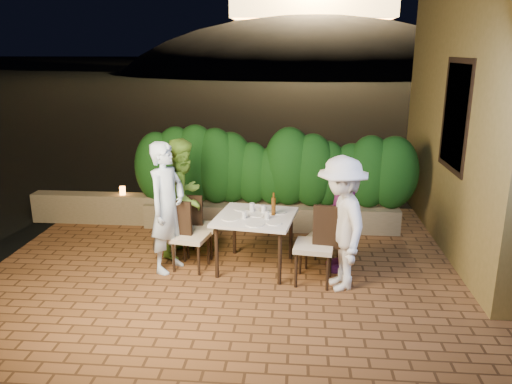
# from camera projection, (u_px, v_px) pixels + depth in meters

# --- Properties ---
(ground) EXTENTS (400.00, 400.00, 0.00)m
(ground) POSITION_uv_depth(u_px,v_px,m) (244.00, 290.00, 6.23)
(ground) COLOR black
(ground) RESTS_ON ground
(terrace_floor) EXTENTS (7.00, 6.00, 0.15)m
(terrace_floor) POSITION_uv_depth(u_px,v_px,m) (248.00, 277.00, 6.73)
(terrace_floor) COLOR brown
(terrace_floor) RESTS_ON ground
(building_wall) EXTENTS (1.60, 5.00, 5.00)m
(building_wall) POSITION_uv_depth(u_px,v_px,m) (507.00, 77.00, 7.15)
(building_wall) COLOR olive
(building_wall) RESTS_ON ground
(window_pane) EXTENTS (0.08, 1.00, 1.40)m
(window_pane) POSITION_uv_depth(u_px,v_px,m) (458.00, 116.00, 6.88)
(window_pane) COLOR black
(window_pane) RESTS_ON building_wall
(window_frame) EXTENTS (0.06, 1.15, 1.55)m
(window_frame) POSITION_uv_depth(u_px,v_px,m) (457.00, 116.00, 6.88)
(window_frame) COLOR black
(window_frame) RESTS_ON building_wall
(planter) EXTENTS (4.20, 0.55, 0.40)m
(planter) POSITION_uv_depth(u_px,v_px,m) (271.00, 215.00, 8.36)
(planter) COLOR #776A4C
(planter) RESTS_ON ground
(hedge) EXTENTS (4.00, 0.70, 1.10)m
(hedge) POSITION_uv_depth(u_px,v_px,m) (271.00, 172.00, 8.15)
(hedge) COLOR #134112
(hedge) RESTS_ON planter
(parapet) EXTENTS (2.20, 0.30, 0.50)m
(parapet) POSITION_uv_depth(u_px,v_px,m) (97.00, 208.00, 8.59)
(parapet) COLOR #776A4C
(parapet) RESTS_ON ground
(hill) EXTENTS (52.00, 40.00, 22.00)m
(hill) POSITION_uv_depth(u_px,v_px,m) (310.00, 104.00, 64.62)
(hill) COLOR black
(hill) RESTS_ON ground
(dining_table) EXTENTS (1.15, 1.15, 0.75)m
(dining_table) POSITION_uv_depth(u_px,v_px,m) (255.00, 242.00, 6.73)
(dining_table) COLOR white
(dining_table) RESTS_ON ground
(plate_nw) EXTENTS (0.22, 0.22, 0.01)m
(plate_nw) POSITION_uv_depth(u_px,v_px,m) (230.00, 219.00, 6.50)
(plate_nw) COLOR white
(plate_nw) RESTS_ON dining_table
(plate_sw) EXTENTS (0.21, 0.21, 0.01)m
(plate_sw) POSITION_uv_depth(u_px,v_px,m) (242.00, 209.00, 6.90)
(plate_sw) COLOR white
(plate_sw) RESTS_ON dining_table
(plate_ne) EXTENTS (0.20, 0.20, 0.01)m
(plate_ne) POSITION_uv_depth(u_px,v_px,m) (274.00, 223.00, 6.34)
(plate_ne) COLOR white
(plate_ne) RESTS_ON dining_table
(plate_se) EXTENTS (0.23, 0.23, 0.01)m
(plate_se) POSITION_uv_depth(u_px,v_px,m) (277.00, 212.00, 6.76)
(plate_se) COLOR white
(plate_se) RESTS_ON dining_table
(plate_centre) EXTENTS (0.22, 0.22, 0.01)m
(plate_centre) POSITION_uv_depth(u_px,v_px,m) (257.00, 215.00, 6.65)
(plate_centre) COLOR white
(plate_centre) RESTS_ON dining_table
(plate_front) EXTENTS (0.24, 0.24, 0.01)m
(plate_front) POSITION_uv_depth(u_px,v_px,m) (255.00, 224.00, 6.29)
(plate_front) COLOR white
(plate_front) RESTS_ON dining_table
(glass_nw) EXTENTS (0.06, 0.06, 0.10)m
(glass_nw) POSITION_uv_depth(u_px,v_px,m) (244.00, 215.00, 6.51)
(glass_nw) COLOR silver
(glass_nw) RESTS_ON dining_table
(glass_sw) EXTENTS (0.07, 0.07, 0.12)m
(glass_sw) POSITION_uv_depth(u_px,v_px,m) (252.00, 207.00, 6.78)
(glass_sw) COLOR silver
(glass_sw) RESTS_ON dining_table
(glass_ne) EXTENTS (0.06, 0.06, 0.11)m
(glass_ne) POSITION_uv_depth(u_px,v_px,m) (267.00, 215.00, 6.49)
(glass_ne) COLOR silver
(glass_ne) RESTS_ON dining_table
(glass_se) EXTENTS (0.07, 0.07, 0.11)m
(glass_se) POSITION_uv_depth(u_px,v_px,m) (264.00, 209.00, 6.72)
(glass_se) COLOR silver
(glass_se) RESTS_ON dining_table
(beer_bottle) EXTENTS (0.06, 0.06, 0.31)m
(beer_bottle) POSITION_uv_depth(u_px,v_px,m) (274.00, 204.00, 6.62)
(beer_bottle) COLOR #54310E
(beer_bottle) RESTS_ON dining_table
(bowl) EXTENTS (0.21, 0.21, 0.05)m
(bowl) POSITION_uv_depth(u_px,v_px,m) (257.00, 208.00, 6.88)
(bowl) COLOR white
(bowl) RESTS_ON dining_table
(chair_left_front) EXTENTS (0.51, 0.51, 0.94)m
(chair_left_front) POSITION_uv_depth(u_px,v_px,m) (191.00, 236.00, 6.69)
(chair_left_front) COLOR black
(chair_left_front) RESTS_ON ground
(chair_left_back) EXTENTS (0.43, 0.43, 0.89)m
(chair_left_back) POSITION_uv_depth(u_px,v_px,m) (202.00, 225.00, 7.16)
(chair_left_back) COLOR black
(chair_left_back) RESTS_ON ground
(chair_right_front) EXTENTS (0.54, 0.54, 1.04)m
(chair_right_front) POSITION_uv_depth(u_px,v_px,m) (314.00, 244.00, 6.27)
(chair_right_front) COLOR black
(chair_right_front) RESTS_ON ground
(chair_right_back) EXTENTS (0.54, 0.54, 0.89)m
(chair_right_back) POSITION_uv_depth(u_px,v_px,m) (323.00, 237.00, 6.74)
(chair_right_back) COLOR black
(chair_right_back) RESTS_ON ground
(diner_blue) EXTENTS (0.62, 0.75, 1.75)m
(diner_blue) POSITION_uv_depth(u_px,v_px,m) (167.00, 207.00, 6.56)
(diner_blue) COLOR #C6E2FF
(diner_blue) RESTS_ON ground
(diner_green) EXTENTS (0.84, 0.96, 1.69)m
(diner_green) POSITION_uv_depth(u_px,v_px,m) (184.00, 197.00, 7.13)
(diner_green) COLOR #7AB839
(diner_green) RESTS_ON ground
(diner_white) EXTENTS (0.86, 1.20, 1.68)m
(diner_white) POSITION_uv_depth(u_px,v_px,m) (341.00, 224.00, 6.06)
(diner_white) COLOR white
(diner_white) RESTS_ON ground
(diner_purple) EXTENTS (0.50, 0.92, 1.48)m
(diner_purple) POSITION_uv_depth(u_px,v_px,m) (342.00, 217.00, 6.62)
(diner_purple) COLOR #7E2A77
(diner_purple) RESTS_ON ground
(parapet_lamp) EXTENTS (0.10, 0.10, 0.14)m
(parapet_lamp) POSITION_uv_depth(u_px,v_px,m) (122.00, 191.00, 8.46)
(parapet_lamp) COLOR orange
(parapet_lamp) RESTS_ON parapet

